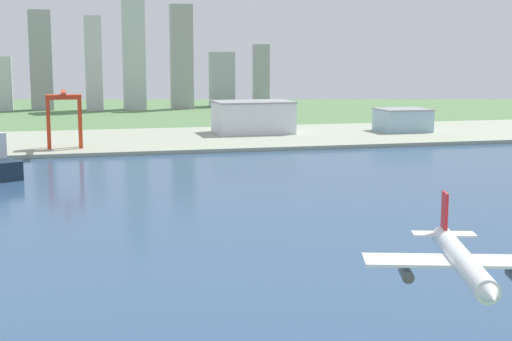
{
  "coord_description": "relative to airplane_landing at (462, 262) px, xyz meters",
  "views": [
    {
      "loc": [
        -61.65,
        -31.22,
        59.78
      ],
      "look_at": [
        -7.88,
        178.7,
        26.6
      ],
      "focal_mm": 53.92,
      "sensor_mm": 36.0,
      "label": 1
    }
  ],
  "objects": [
    {
      "name": "airplane_landing",
      "position": [
        0.0,
        0.0,
        0.0
      ],
      "size": [
        33.57,
        39.86,
        12.55
      ],
      "color": "white"
    },
    {
      "name": "industrial_pier",
      "position": [
        -3.32,
        408.04,
        -23.69
      ],
      "size": [
        840.0,
        140.0,
        2.5
      ],
      "primitive_type": "cube",
      "color": "#98A08B",
      "rests_on": "ground"
    },
    {
      "name": "water_bay",
      "position": [
        -3.32,
        158.04,
        -24.87
      ],
      "size": [
        840.0,
        360.0,
        0.15
      ],
      "primitive_type": "cube",
      "color": "#2D4C70",
      "rests_on": "ground"
    },
    {
      "name": "warehouse_main",
      "position": [
        70.67,
        425.7,
        -10.9
      ],
      "size": [
        55.38,
        39.7,
        23.04
      ],
      "color": "silver",
      "rests_on": "industrial_pier"
    },
    {
      "name": "ground_plane",
      "position": [
        -3.32,
        218.04,
        -24.94
      ],
      "size": [
        2400.0,
        2400.0,
        0.0
      ],
      "primitive_type": "plane",
      "color": "#54794A"
    },
    {
      "name": "warehouse_annex",
      "position": [
        181.16,
        409.77,
        -14.05
      ],
      "size": [
        35.83,
        32.53,
        16.73
      ],
      "color": "#99BCD1",
      "rests_on": "industrial_pier"
    },
    {
      "name": "port_crane_red",
      "position": [
        -62.4,
        364.41,
        2.74
      ],
      "size": [
        21.06,
        42.39,
        35.15
      ],
      "color": "red",
      "rests_on": "industrial_pier"
    },
    {
      "name": "distant_skyline",
      "position": [
        -23.26,
        731.66,
        29.41
      ],
      "size": [
        354.57,
        62.48,
        155.91
      ],
      "color": "#9A9E9B",
      "rests_on": "ground"
    }
  ]
}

